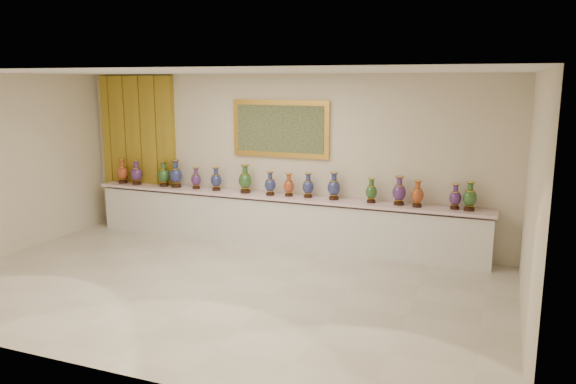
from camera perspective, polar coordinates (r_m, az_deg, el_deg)
name	(u,v)px	position (r m, az deg, el deg)	size (l,w,h in m)	color
ground	(218,287)	(8.16, -7.12, -9.55)	(8.00, 8.00, 0.00)	beige
room	(160,149)	(11.12, -12.90, 4.30)	(8.00, 8.00, 8.00)	beige
counter	(279,221)	(9.98, -0.96, -2.94)	(7.28, 0.48, 0.90)	white
vase_0	(123,172)	(11.47, -16.46, 1.93)	(0.24, 0.24, 0.48)	black
vase_1	(137,174)	(11.25, -15.13, 1.81)	(0.24, 0.24, 0.47)	black
vase_2	(164,175)	(10.93, -12.52, 1.69)	(0.23, 0.23, 0.48)	black
vase_3	(176,175)	(10.78, -11.32, 1.71)	(0.29, 0.29, 0.52)	black
vase_4	(196,179)	(10.59, -9.32, 1.30)	(0.24, 0.24, 0.40)	black
vase_5	(216,180)	(10.37, -7.31, 1.23)	(0.26, 0.26, 0.43)	black
vase_6	(245,180)	(10.08, -4.37, 1.20)	(0.29, 0.29, 0.51)	black
vase_7	(270,185)	(9.85, -1.82, 0.76)	(0.21, 0.21, 0.42)	black
vase_8	(289,186)	(9.77, 0.09, 0.62)	(0.19, 0.19, 0.40)	black
vase_9	(308,186)	(9.66, 2.06, 0.56)	(0.23, 0.23, 0.43)	black
vase_10	(334,187)	(9.51, 4.69, 0.48)	(0.25, 0.25, 0.47)	black
vase_11	(371,192)	(9.35, 8.47, 0.03)	(0.22, 0.22, 0.41)	black
vase_12	(399,192)	(9.25, 11.23, 0.00)	(0.27, 0.27, 0.47)	black
vase_13	(418,195)	(9.17, 13.02, -0.30)	(0.22, 0.22, 0.43)	black
vase_14	(455,198)	(9.17, 16.63, -0.56)	(0.25, 0.25, 0.40)	black
vase_15	(470,198)	(9.12, 17.99, -0.54)	(0.24, 0.24, 0.46)	black
label_card	(237,194)	(10.05, -5.15, -0.15)	(0.10, 0.06, 0.00)	white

